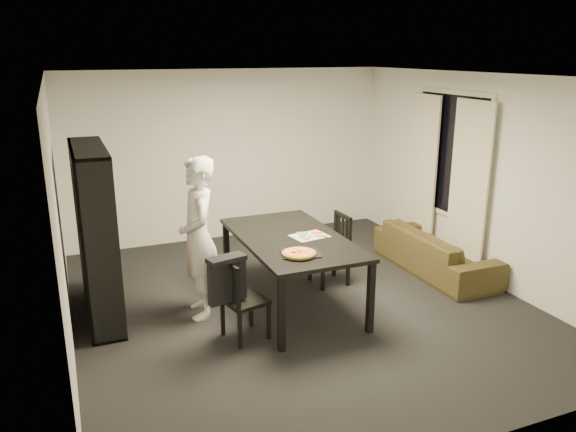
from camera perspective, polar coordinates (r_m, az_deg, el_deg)
name	(u,v)px	position (r m, az deg, el deg)	size (l,w,h in m)	color
room	(300,196)	(6.23, 1.26, 2.03)	(5.01, 5.51, 2.61)	black
window_pane	(450,155)	(7.97, 16.17, 6.02)	(0.02, 1.40, 1.60)	black
window_frame	(450,155)	(7.97, 16.14, 6.02)	(0.03, 1.52, 1.72)	white
curtain_left	(468,188)	(7.59, 17.86, 2.68)	(0.03, 0.70, 2.25)	beige
curtain_right	(421,173)	(8.39, 13.34, 4.28)	(0.03, 0.70, 2.25)	beige
bookshelf	(96,234)	(6.42, -18.94, -1.70)	(0.35, 1.50, 1.90)	black
dining_table	(291,243)	(6.37, 0.34, -2.77)	(1.11, 1.99, 0.83)	black
chair_left	(238,295)	(5.72, -5.11, -8.00)	(0.48, 0.48, 0.86)	black
chair_right	(335,244)	(7.11, 4.82, -2.85)	(0.43, 0.43, 0.90)	black
draped_jacket	(227,277)	(5.57, -6.21, -6.21)	(0.41, 0.25, 0.48)	black
person	(199,238)	(6.17, -9.07, -2.24)	(0.65, 0.43, 1.79)	silver
baking_tray	(300,253)	(5.83, 1.27, -3.78)	(0.40, 0.32, 0.01)	black
pepperoni_pizza	(299,253)	(5.77, 1.13, -3.80)	(0.35, 0.35, 0.03)	olive
kitchen_towel	(309,236)	(6.36, 2.19, -2.05)	(0.40, 0.30, 0.01)	silver
pizza_slices	(311,235)	(6.38, 2.39, -1.89)	(0.37, 0.31, 0.01)	gold
sofa	(435,251)	(7.77, 14.74, -3.47)	(1.92, 0.75, 0.56)	#3B3417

